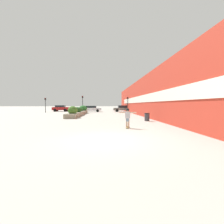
% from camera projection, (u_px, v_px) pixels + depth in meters
% --- Properties ---
extents(ground_plane, '(300.00, 300.00, 0.00)m').
position_uv_depth(ground_plane, '(107.00, 140.00, 7.32)').
color(ground_plane, '#ADA89E').
extents(building_wall_right, '(0.67, 47.01, 5.72)m').
position_uv_depth(building_wall_right, '(141.00, 98.00, 24.03)').
color(building_wall_right, '#B23323').
rests_on(building_wall_right, ground_plane).
extents(planter_box, '(1.59, 13.45, 1.55)m').
position_uv_depth(planter_box, '(79.00, 112.00, 24.83)').
color(planter_box, gray).
rests_on(planter_box, ground_plane).
extents(skateboard, '(0.39, 0.79, 0.09)m').
position_uv_depth(skateboard, '(128.00, 127.00, 11.02)').
color(skateboard, olive).
rests_on(skateboard, ground_plane).
extents(skateboarder, '(1.25, 0.44, 1.37)m').
position_uv_depth(skateboarder, '(128.00, 116.00, 10.98)').
color(skateboarder, tan).
rests_on(skateboarder, skateboard).
extents(trash_bin, '(0.54, 0.54, 0.84)m').
position_uv_depth(trash_bin, '(147.00, 117.00, 15.72)').
color(trash_bin, '#38383D').
rests_on(trash_bin, ground_plane).
extents(car_leftmost, '(4.55, 1.99, 1.43)m').
position_uv_depth(car_leftmost, '(92.00, 109.00, 35.88)').
color(car_leftmost, silver).
rests_on(car_leftmost, ground_plane).
extents(car_center_left, '(4.34, 1.86, 1.53)m').
position_uv_depth(car_center_left, '(123.00, 108.00, 36.49)').
color(car_center_left, slate).
rests_on(car_center_left, ground_plane).
extents(car_center_right, '(4.06, 1.90, 1.55)m').
position_uv_depth(car_center_right, '(61.00, 108.00, 37.73)').
color(car_center_right, maroon).
rests_on(car_center_right, ground_plane).
extents(car_rightmost, '(4.69, 2.07, 1.57)m').
position_uv_depth(car_rightmost, '(152.00, 108.00, 39.39)').
color(car_rightmost, navy).
rests_on(car_rightmost, ground_plane).
extents(traffic_light_left, '(0.28, 0.30, 3.61)m').
position_uv_depth(traffic_light_left, '(83.00, 101.00, 32.31)').
color(traffic_light_left, black).
rests_on(traffic_light_left, ground_plane).
extents(traffic_light_right, '(0.28, 0.30, 3.45)m').
position_uv_depth(traffic_light_right, '(127.00, 102.00, 33.63)').
color(traffic_light_right, black).
rests_on(traffic_light_right, ground_plane).
extents(traffic_light_far_left, '(0.28, 0.30, 3.18)m').
position_uv_depth(traffic_light_far_left, '(45.00, 102.00, 32.33)').
color(traffic_light_far_left, black).
rests_on(traffic_light_far_left, ground_plane).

